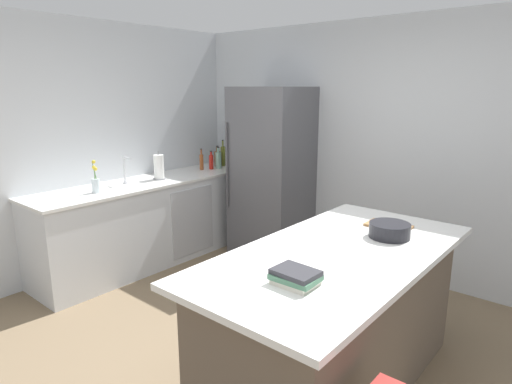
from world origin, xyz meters
The scene contains 17 objects.
ground_plane centered at (0.00, 0.00, 0.00)m, with size 7.20×7.20×0.00m, color #7A664C.
wall_rear centered at (0.00, 2.25, 1.30)m, with size 6.00×0.10×2.60m, color silver.
wall_left centered at (-2.45, 0.00, 1.30)m, with size 0.10×6.00×2.60m, color silver.
counter_run_left centered at (-2.07, 0.80, 0.47)m, with size 0.69×2.63×0.93m.
kitchen_island centered at (0.59, 0.27, 0.47)m, with size 1.03×2.07×0.94m.
refrigerator centered at (-1.19, 1.86, 0.97)m, with size 0.80×0.71×1.93m.
sink_faucet centered at (-2.12, 0.55, 1.09)m, with size 0.15×0.05×0.30m.
flower_vase centered at (-2.00, 0.13, 1.03)m, with size 0.08×0.08×0.32m.
paper_towel_roll centered at (-2.04, 0.92, 1.06)m, with size 0.14×0.14×0.31m.
olive_oil_bottle centered at (-2.10, 2.00, 1.06)m, with size 0.06×0.06×0.34m.
whiskey_bottle centered at (-2.12, 1.91, 1.03)m, with size 0.08×0.08×0.26m.
gin_bottle centered at (-2.00, 1.81, 1.04)m, with size 0.08×0.08×0.27m.
hot_sauce_bottle centered at (-2.04, 1.72, 1.02)m, with size 0.05×0.05×0.23m.
vinegar_bottle centered at (-2.11, 1.63, 1.03)m, with size 0.05×0.05×0.26m.
cookbook_stack centered at (0.66, -0.29, 0.98)m, with size 0.24×0.18×0.08m.
mixing_bowl centered at (0.72, 0.72, 0.99)m, with size 0.27×0.27×0.10m.
cutting_board centered at (0.63, 0.93, 0.95)m, with size 0.32×0.19×0.02m.
Camera 1 is at (1.84, -2.01, 1.93)m, focal length 30.59 mm.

